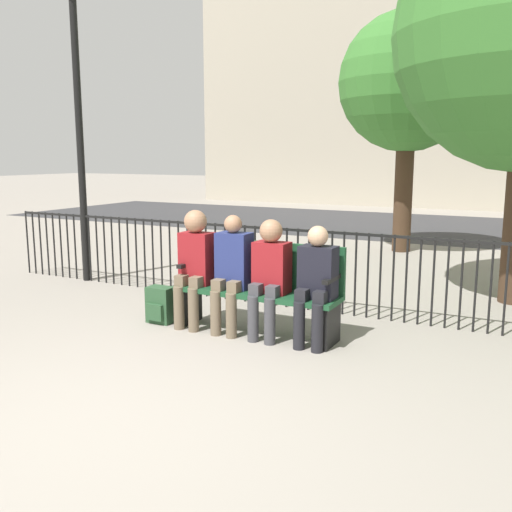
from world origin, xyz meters
name	(u,v)px	position (x,y,z in m)	size (l,w,h in m)	color
ground_plane	(99,427)	(0.00, 0.00, 0.00)	(80.00, 80.00, 0.00)	gray
park_bench	(260,285)	(0.00, 2.34, 0.49)	(1.72, 0.45, 0.92)	#194728
seated_person_0	(195,261)	(-0.70, 2.22, 0.70)	(0.34, 0.39, 1.23)	brown
seated_person_1	(232,268)	(-0.25, 2.21, 0.66)	(0.34, 0.39, 1.20)	brown
seated_person_2	(269,272)	(0.17, 2.21, 0.67)	(0.34, 0.39, 1.18)	#3D3D42
seated_person_3	(316,280)	(0.66, 2.21, 0.64)	(0.34, 0.39, 1.14)	black
backpack	(160,305)	(-1.10, 2.14, 0.19)	(0.28, 0.22, 0.39)	#284C2D
fence_railing	(298,262)	(-0.02, 3.35, 0.56)	(9.01, 0.03, 0.95)	black
tree_2	(408,83)	(0.09, 8.00, 3.05)	(2.50, 2.50, 4.33)	#422D1E
lamp_post	(77,88)	(-3.32, 3.35, 2.68)	(0.28, 0.28, 4.12)	black
street_surface	(436,227)	(0.00, 12.00, 0.00)	(24.00, 6.00, 0.01)	#333335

